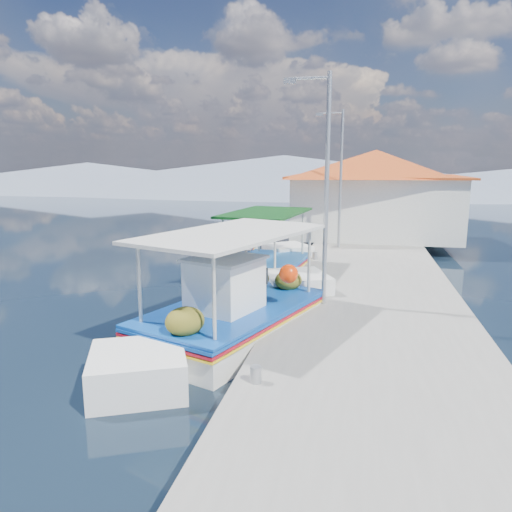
# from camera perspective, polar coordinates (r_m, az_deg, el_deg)

# --- Properties ---
(ground) EXTENTS (160.00, 160.00, 0.00)m
(ground) POSITION_cam_1_polar(r_m,az_deg,el_deg) (12.67, -14.28, -9.00)
(ground) COLOR black
(ground) RESTS_ON ground
(quay) EXTENTS (5.00, 44.00, 0.50)m
(quay) POSITION_cam_1_polar(r_m,az_deg,el_deg) (17.09, 13.36, -2.82)
(quay) COLOR gray
(quay) RESTS_ON ground
(bollards) EXTENTS (0.20, 17.20, 0.30)m
(bollards) POSITION_cam_1_polar(r_m,az_deg,el_deg) (16.35, 6.09, -1.77)
(bollards) COLOR #A5A8AD
(bollards) RESTS_ON quay
(main_caique) EXTENTS (4.59, 8.44, 2.96)m
(main_caique) POSITION_cam_1_polar(r_m,az_deg,el_deg) (11.89, -2.72, -7.09)
(main_caique) COLOR white
(main_caique) RESTS_ON ground
(caique_green_canopy) EXTENTS (2.94, 7.59, 2.86)m
(caique_green_canopy) POSITION_cam_1_polar(r_m,az_deg,el_deg) (17.20, 1.20, -1.83)
(caique_green_canopy) COLOR white
(caique_green_canopy) RESTS_ON ground
(caique_blue_hull) EXTENTS (2.45, 6.47, 1.16)m
(caique_blue_hull) POSITION_cam_1_polar(r_m,az_deg,el_deg) (21.39, -2.69, 0.43)
(caique_blue_hull) COLOR white
(caique_blue_hull) RESTS_ON ground
(harbor_building) EXTENTS (10.49, 10.49, 4.40)m
(harbor_building) POSITION_cam_1_polar(r_m,az_deg,el_deg) (25.66, 13.95, 7.44)
(harbor_building) COLOR white
(harbor_building) RESTS_ON quay
(lamp_post_near) EXTENTS (1.21, 0.14, 6.00)m
(lamp_post_near) POSITION_cam_1_polar(r_m,az_deg,el_deg) (12.65, 8.02, 9.06)
(lamp_post_near) COLOR #A5A8AD
(lamp_post_near) RESTS_ON quay
(lamp_post_far) EXTENTS (1.21, 0.14, 6.00)m
(lamp_post_far) POSITION_cam_1_polar(r_m,az_deg,el_deg) (21.63, 9.83, 9.83)
(lamp_post_far) COLOR #A5A8AD
(lamp_post_far) RESTS_ON quay
(mountain_ridge) EXTENTS (171.40, 96.00, 5.50)m
(mountain_ridge) POSITION_cam_1_polar(r_m,az_deg,el_deg) (66.65, 13.27, 8.92)
(mountain_ridge) COLOR slate
(mountain_ridge) RESTS_ON ground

